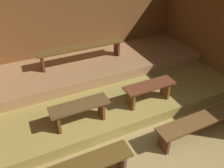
{
  "coord_description": "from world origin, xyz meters",
  "views": [
    {
      "loc": [
        -1.51,
        -1.0,
        3.14
      ],
      "look_at": [
        0.2,
        2.62,
        0.44
      ],
      "focal_mm": 35.99,
      "sensor_mm": 36.0,
      "label": 1
    }
  ],
  "objects_px": {
    "bench_lower_right": "(149,89)",
    "bench_middle_center": "(81,49)",
    "bench_floor_right": "(202,121)",
    "bench_lower_left": "(80,109)"
  },
  "relations": [
    {
      "from": "bench_floor_right",
      "to": "bench_middle_center",
      "type": "height_order",
      "value": "bench_middle_center"
    },
    {
      "from": "bench_lower_left",
      "to": "bench_lower_right",
      "type": "relative_size",
      "value": 1.0
    },
    {
      "from": "bench_floor_right",
      "to": "bench_lower_left",
      "type": "bearing_deg",
      "value": 152.41
    },
    {
      "from": "bench_lower_left",
      "to": "bench_middle_center",
      "type": "distance_m",
      "value": 1.95
    },
    {
      "from": "bench_floor_right",
      "to": "bench_lower_right",
      "type": "distance_m",
      "value": 1.14
    },
    {
      "from": "bench_lower_right",
      "to": "bench_middle_center",
      "type": "distance_m",
      "value": 1.99
    },
    {
      "from": "bench_lower_left",
      "to": "bench_middle_center",
      "type": "xyz_separation_m",
      "value": [
        0.67,
        1.81,
        0.27
      ]
    },
    {
      "from": "bench_lower_right",
      "to": "bench_middle_center",
      "type": "bearing_deg",
      "value": 113.5
    },
    {
      "from": "bench_floor_right",
      "to": "bench_lower_left",
      "type": "relative_size",
      "value": 1.72
    },
    {
      "from": "bench_middle_center",
      "to": "bench_lower_right",
      "type": "bearing_deg",
      "value": -66.5
    }
  ]
}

